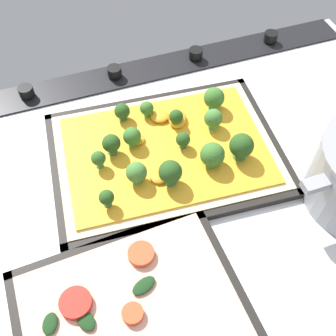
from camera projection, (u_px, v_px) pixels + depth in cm
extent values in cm
cube|color=silver|center=(209.00, 182.00, 67.59)|extent=(85.49, 64.01, 3.00)
cube|color=black|center=(156.00, 67.00, 82.04)|extent=(82.07, 7.00, 0.80)
cylinder|color=black|center=(271.00, 36.00, 85.96)|extent=(2.80, 2.80, 1.80)
cylinder|color=black|center=(196.00, 53.00, 82.65)|extent=(2.80, 2.80, 1.80)
cylinder|color=black|center=(114.00, 71.00, 79.33)|extent=(2.80, 2.80, 1.80)
cylinder|color=black|center=(26.00, 91.00, 76.02)|extent=(2.80, 2.80, 1.80)
cube|color=black|center=(166.00, 155.00, 68.80)|extent=(40.03, 30.17, 0.50)
cube|color=black|center=(148.00, 101.00, 76.00)|extent=(38.12, 3.97, 1.30)
cube|color=black|center=(188.00, 220.00, 60.95)|extent=(38.12, 3.97, 1.30)
cube|color=black|center=(267.00, 133.00, 71.29)|extent=(3.19, 27.49, 1.30)
cube|color=black|center=(56.00, 177.00, 65.66)|extent=(3.19, 27.49, 1.30)
cube|color=beige|center=(166.00, 152.00, 68.19)|extent=(37.46, 27.60, 1.00)
cube|color=gold|center=(166.00, 150.00, 67.63)|extent=(34.43, 24.89, 0.40)
cone|color=#5B9F46|center=(147.00, 114.00, 71.71)|extent=(1.34, 1.34, 0.86)
sphere|color=#386B28|center=(147.00, 108.00, 70.63)|extent=(2.43, 2.43, 2.43)
cone|color=#5B9F46|center=(213.00, 105.00, 72.75)|extent=(2.03, 2.03, 1.06)
sphere|color=#386B28|center=(214.00, 98.00, 71.21)|extent=(3.70, 3.70, 3.70)
cone|color=#5B9F46|center=(211.00, 162.00, 65.30)|extent=(2.17, 2.17, 0.89)
sphere|color=#386B28|center=(212.00, 155.00, 63.75)|extent=(3.95, 3.95, 3.95)
cone|color=#427635|center=(183.00, 145.00, 67.45)|extent=(1.31, 1.31, 0.90)
sphere|color=#264C1C|center=(183.00, 139.00, 66.37)|extent=(2.38, 2.38, 2.38)
cone|color=#427635|center=(170.00, 179.00, 62.97)|extent=(2.00, 2.00, 1.39)
sphere|color=#264C1C|center=(170.00, 172.00, 61.31)|extent=(3.63, 3.63, 3.63)
cone|color=#427635|center=(176.00, 122.00, 70.23)|extent=(1.33, 1.33, 1.16)
sphere|color=#264C1C|center=(176.00, 116.00, 69.03)|extent=(2.42, 2.42, 2.42)
cone|color=#68AD54|center=(212.00, 125.00, 70.00)|extent=(1.74, 1.74, 1.02)
sphere|color=#427533|center=(213.00, 118.00, 68.63)|extent=(3.17, 3.17, 3.17)
cone|color=#427635|center=(240.00, 154.00, 65.98)|extent=(2.17, 2.17, 1.37)
sphere|color=#264C1C|center=(242.00, 145.00, 64.24)|extent=(3.95, 3.95, 3.95)
cone|color=#427635|center=(123.00, 117.00, 71.19)|extent=(1.49, 1.49, 0.89)
sphere|color=#264C1C|center=(122.00, 111.00, 70.01)|extent=(2.72, 2.72, 2.72)
cone|color=#4D8B3F|center=(100.00, 164.00, 64.87)|extent=(1.28, 1.28, 1.21)
sphere|color=#2D5B23|center=(98.00, 158.00, 63.68)|extent=(2.32, 2.32, 2.32)
cone|color=#5B9F46|center=(133.00, 142.00, 67.71)|extent=(1.66, 1.66, 0.94)
sphere|color=#386B28|center=(132.00, 136.00, 66.42)|extent=(3.01, 3.01, 3.01)
cone|color=#68AD54|center=(137.00, 179.00, 63.32)|extent=(1.81, 1.81, 0.94)
sphere|color=#427533|center=(136.00, 172.00, 61.94)|extent=(3.29, 3.29, 3.29)
cone|color=#427635|center=(108.00, 203.00, 60.55)|extent=(1.26, 1.26, 1.24)
sphere|color=#264C1C|center=(106.00, 197.00, 59.36)|extent=(2.30, 2.30, 2.30)
cone|color=#427635|center=(112.00, 150.00, 66.54)|extent=(1.65, 1.65, 1.23)
sphere|color=#264C1C|center=(111.00, 143.00, 65.14)|extent=(2.99, 2.99, 2.99)
ellipsoid|color=gold|center=(158.00, 178.00, 63.46)|extent=(3.36, 3.26, 0.91)
ellipsoid|color=gold|center=(177.00, 119.00, 70.69)|extent=(4.43, 5.13, 1.51)
ellipsoid|color=gold|center=(137.00, 140.00, 68.19)|extent=(3.33, 3.29, 0.87)
ellipsoid|color=gold|center=(160.00, 116.00, 71.25)|extent=(4.53, 4.51, 1.15)
cube|color=black|center=(132.00, 312.00, 53.27)|extent=(30.59, 23.61, 0.50)
cube|color=black|center=(108.00, 242.00, 58.74)|extent=(29.61, 2.57, 1.30)
cube|color=black|center=(229.00, 272.00, 56.06)|extent=(2.23, 22.29, 1.30)
cube|color=#DEA590|center=(131.00, 310.00, 52.70)|extent=(28.08, 21.10, 0.90)
cylinder|color=#B22319|center=(76.00, 303.00, 52.30)|extent=(4.26, 4.26, 1.00)
cylinder|color=#D14723|center=(133.00, 314.00, 51.49)|extent=(2.81, 2.81, 1.00)
cylinder|color=#D14723|center=(141.00, 254.00, 56.32)|extent=(3.71, 3.71, 1.00)
ellipsoid|color=#193819|center=(144.00, 286.00, 53.75)|extent=(3.94, 3.00, 0.60)
ellipsoid|color=#193819|center=(86.00, 320.00, 51.09)|extent=(3.04, 3.62, 0.60)
ellipsoid|color=#193819|center=(50.00, 324.00, 50.86)|extent=(2.75, 3.31, 0.60)
cube|color=gray|center=(315.00, 184.00, 55.00)|extent=(3.60, 2.00, 1.20)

